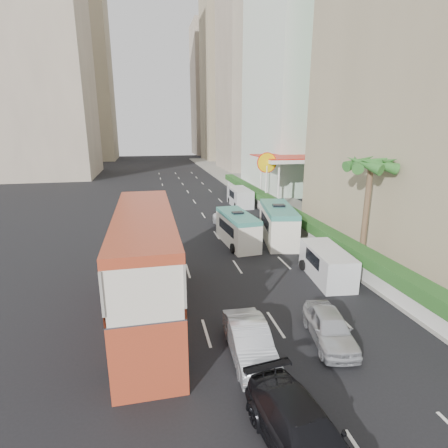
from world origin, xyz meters
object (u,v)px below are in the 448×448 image
object	(u,v)px
minibus_near	(237,229)
panel_van_far	(240,197)
car_silver_lane_a	(249,357)
minibus_far	(278,224)
palm_tree	(366,213)
van_asset	(228,228)
shell_station	(285,180)
panel_van_near	(327,264)
double_decker_bus	(147,266)
car_silver_lane_b	(328,341)

from	to	relation	value
minibus_near	panel_van_far	bearing A→B (deg)	69.61
car_silver_lane_a	minibus_far	distance (m)	15.03
minibus_far	palm_tree	distance (m)	7.04
minibus_near	car_silver_lane_a	bearing A→B (deg)	-107.19
panel_van_far	palm_tree	size ratio (longest dim) A/B	0.77
van_asset	palm_tree	xyz separation A→B (m)	(6.77, -10.00, 3.38)
palm_tree	shell_station	bearing A→B (deg)	83.40
panel_van_far	van_asset	bearing A→B (deg)	-111.18
minibus_near	panel_van_far	world-z (taller)	minibus_near
car_silver_lane_a	panel_van_near	bearing A→B (deg)	45.56
van_asset	panel_van_far	size ratio (longest dim) A/B	0.94
van_asset	car_silver_lane_a	bearing A→B (deg)	-99.61
car_silver_lane_a	panel_van_far	bearing A→B (deg)	78.22
double_decker_bus	shell_station	size ratio (longest dim) A/B	1.38
car_silver_lane_b	van_asset	xyz separation A→B (m)	(-0.30, 17.67, 0.00)
van_asset	minibus_near	world-z (taller)	minibus_near
shell_station	car_silver_lane_a	bearing A→B (deg)	-114.37
double_decker_bus	panel_van_near	distance (m)	10.66
car_silver_lane_b	van_asset	distance (m)	17.67
car_silver_lane_a	shell_station	world-z (taller)	shell_station
double_decker_bus	palm_tree	size ratio (longest dim) A/B	1.72
car_silver_lane_b	shell_station	world-z (taller)	shell_station
car_silver_lane_b	shell_station	xyz separation A→B (m)	(8.67, 26.67, 2.75)
car_silver_lane_a	van_asset	distance (m)	18.27
van_asset	car_silver_lane_b	bearing A→B (deg)	-88.38
shell_station	car_silver_lane_b	bearing A→B (deg)	-108.01
minibus_near	double_decker_bus	bearing A→B (deg)	-130.33
minibus_far	palm_tree	world-z (taller)	palm_tree
minibus_far	panel_van_near	bearing A→B (deg)	-77.35
minibus_near	panel_van_near	bearing A→B (deg)	-68.41
double_decker_bus	car_silver_lane_a	size ratio (longest dim) A/B	2.64
van_asset	panel_van_far	bearing A→B (deg)	69.32
car_silver_lane_a	palm_tree	distance (m)	13.25
palm_tree	double_decker_bus	bearing A→B (deg)	-163.84
double_decker_bus	minibus_near	bearing A→B (deg)	54.45
panel_van_far	palm_tree	xyz separation A→B (m)	(3.35, -18.75, 2.40)
van_asset	minibus_far	size ratio (longest dim) A/B	0.74
car_silver_lane_b	van_asset	world-z (taller)	car_silver_lane_b
car_silver_lane_a	palm_tree	size ratio (longest dim) A/B	0.65
double_decker_bus	car_silver_lane_b	distance (m)	8.58
car_silver_lane_a	shell_station	bearing A→B (deg)	67.87
palm_tree	minibus_far	bearing A→B (deg)	123.69
minibus_far	panel_van_near	xyz separation A→B (m)	(0.25, -7.43, -0.47)
shell_station	van_asset	bearing A→B (deg)	-134.88
car_silver_lane_a	car_silver_lane_b	distance (m)	3.56
minibus_far	palm_tree	size ratio (longest dim) A/B	0.97
double_decker_bus	car_silver_lane_a	xyz separation A→B (m)	(3.78, -3.98, -2.53)
panel_van_near	minibus_far	bearing A→B (deg)	97.78
shell_station	minibus_near	bearing A→B (deg)	-124.32
car_silver_lane_a	shell_station	size ratio (longest dim) A/B	0.52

